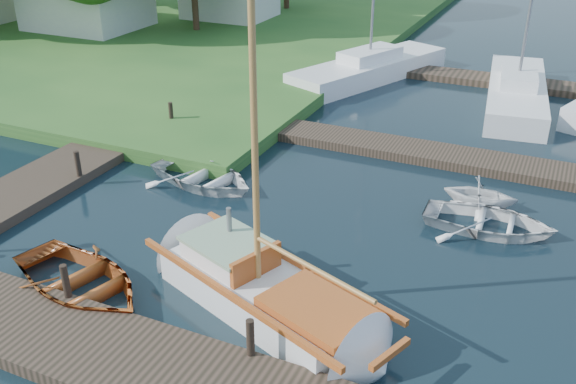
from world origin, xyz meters
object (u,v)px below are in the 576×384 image
at_px(mooring_post_5, 171,113).
at_px(tender_d, 481,191).
at_px(tender_a, 203,173).
at_px(tender_c, 490,218).
at_px(mooring_post_2, 250,337).
at_px(mooring_post_1, 66,281).
at_px(dinghy, 78,277).
at_px(marina_boat_0, 369,67).
at_px(marina_boat_2, 517,90).
at_px(sailboat, 270,297).
at_px(mooring_post_4, 78,164).

height_order(mooring_post_5, tender_d, mooring_post_5).
bearing_deg(tender_a, tender_c, -73.04).
bearing_deg(tender_d, mooring_post_2, 159.27).
xyz_separation_m(mooring_post_1, mooring_post_5, (-4.00, 10.00, 0.00)).
bearing_deg(tender_d, tender_a, 101.68).
distance_m(dinghy, marina_boat_0, 18.81).
bearing_deg(marina_boat_2, sailboat, 162.70).
height_order(mooring_post_2, tender_c, mooring_post_2).
distance_m(sailboat, dinghy, 4.40).
bearing_deg(sailboat, dinghy, -142.98).
bearing_deg(tender_c, mooring_post_4, 99.14).
height_order(tender_c, marina_boat_0, marina_boat_0).
distance_m(mooring_post_1, mooring_post_2, 4.50).
distance_m(mooring_post_1, tender_d, 11.28).
bearing_deg(tender_a, mooring_post_4, 126.70).
bearing_deg(tender_a, dinghy, -164.43).
relative_size(mooring_post_5, tender_a, 0.22).
bearing_deg(tender_d, marina_boat_2, -0.70).
relative_size(dinghy, tender_a, 1.08).
relative_size(mooring_post_2, mooring_post_4, 1.00).
relative_size(mooring_post_1, marina_boat_2, 0.07).
height_order(tender_c, marina_boat_2, marina_boat_2).
bearing_deg(mooring_post_4, mooring_post_1, -51.34).
height_order(mooring_post_1, mooring_post_5, same).
distance_m(mooring_post_5, dinghy, 10.18).
bearing_deg(mooring_post_4, mooring_post_5, 90.00).
xyz_separation_m(mooring_post_1, marina_boat_2, (7.14, 18.53, -0.12)).
height_order(mooring_post_2, mooring_post_5, same).
xyz_separation_m(mooring_post_5, dinghy, (3.81, -9.44, -0.29)).
relative_size(mooring_post_2, tender_d, 0.39).
bearing_deg(tender_a, marina_boat_0, 6.75).
xyz_separation_m(mooring_post_2, mooring_post_5, (-8.50, 10.00, 0.00)).
xyz_separation_m(mooring_post_5, sailboat, (8.04, -8.23, -0.36)).
bearing_deg(mooring_post_4, marina_boat_2, 50.51).
relative_size(mooring_post_2, tender_c, 0.23).
distance_m(mooring_post_2, marina_boat_2, 18.71).
relative_size(tender_c, tender_d, 1.68).
bearing_deg(mooring_post_5, sailboat, -45.68).
bearing_deg(marina_boat_0, mooring_post_5, 176.42).
xyz_separation_m(mooring_post_2, mooring_post_4, (-8.50, 5.00, 0.00)).
bearing_deg(mooring_post_1, tender_a, 95.09).
distance_m(mooring_post_2, marina_boat_0, 19.75).
bearing_deg(marina_boat_0, sailboat, -146.39).
bearing_deg(marina_boat_0, tender_a, -162.71).
bearing_deg(mooring_post_1, dinghy, 109.12).
relative_size(mooring_post_4, mooring_post_5, 1.00).
height_order(mooring_post_5, tender_c, mooring_post_5).
bearing_deg(mooring_post_5, tender_c, -12.69).
height_order(mooring_post_2, tender_d, mooring_post_2).
bearing_deg(sailboat, tender_a, 154.94).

